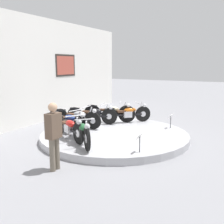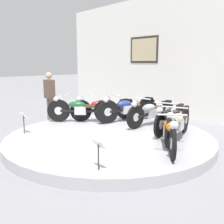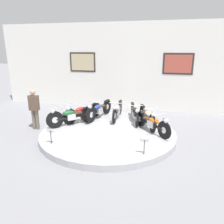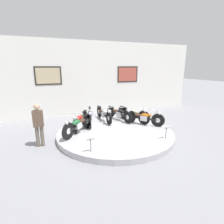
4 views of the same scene
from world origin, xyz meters
name	(u,v)px [view 2 (image 2 of 4)]	position (x,y,z in m)	size (l,w,h in m)	color
ground_plane	(110,143)	(0.00, 0.00, 0.00)	(60.00, 60.00, 0.00)	gray
display_platform	(110,139)	(0.00, 0.00, 0.11)	(4.85, 4.85, 0.21)	#ADADB2
back_wall	(202,54)	(0.00, 3.91, 2.16)	(14.00, 0.22, 4.31)	white
motorcycle_green	(81,109)	(-1.54, 0.23, 0.60)	(1.45, 1.47, 0.80)	black
motorcycle_red	(102,108)	(-1.32, 0.86, 0.59)	(1.00, 1.76, 0.79)	black
motorcycle_blue	(127,108)	(-0.76, 1.32, 0.61)	(0.61, 1.98, 0.81)	black
motorcycle_silver	(151,111)	(0.00, 1.49, 0.59)	(0.54, 1.97, 0.79)	black
motorcycle_black	(170,117)	(0.76, 1.32, 0.58)	(0.67, 1.89, 0.78)	black
motorcycle_cream	(178,122)	(1.32, 0.86, 0.61)	(0.80, 1.90, 0.81)	black
motorcycle_orange	(169,130)	(1.54, 0.23, 0.58)	(1.37, 1.47, 0.78)	black
info_placard_front_left	(24,118)	(-1.45, -1.48, 0.58)	(0.26, 0.11, 0.51)	#333338
info_placard_front_centre	(98,148)	(1.45, -1.48, 0.58)	(0.26, 0.11, 0.51)	#333338
visitor_standing	(50,94)	(-2.98, 0.03, 0.90)	(0.36, 0.22, 1.60)	#6B6051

